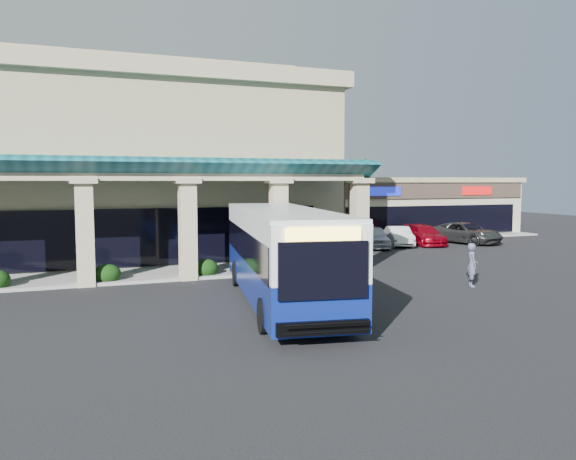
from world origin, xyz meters
name	(u,v)px	position (x,y,z in m)	size (l,w,h in m)	color
ground	(288,296)	(0.00, 0.00, 0.00)	(110.00, 110.00, 0.00)	black
main_building	(70,163)	(-8.00, 16.00, 5.67)	(30.80, 14.80, 11.35)	tan
arcade	(72,219)	(-8.00, 6.80, 2.85)	(30.00, 6.20, 5.70)	#0E4A54
strip_mall	(377,205)	(18.00, 24.00, 2.45)	(22.50, 12.50, 4.90)	beige
palm_0	(351,202)	(8.50, 11.00, 3.30)	(2.40, 2.40, 6.60)	#154011
palm_1	(343,206)	(9.50, 14.00, 2.90)	(2.40, 2.40, 5.80)	#154011
broadleaf_tree	(290,210)	(7.50, 19.00, 2.41)	(2.60, 2.60, 4.81)	black
transit_bus	(282,256)	(-0.64, -1.00, 1.77)	(2.96, 12.71, 3.55)	navy
pedestrian	(472,265)	(8.26, -0.95, 0.95)	(0.70, 0.46, 1.91)	#484F65
car_silver	(374,237)	(11.40, 13.08, 0.76)	(1.80, 4.48, 1.53)	#B0B2BF
car_white	(399,236)	(13.66, 13.49, 0.69)	(1.46, 4.20, 1.38)	white
car_red	(425,235)	(15.84, 13.50, 0.70)	(1.95, 4.79, 1.39)	maroon
car_gray	(465,233)	(19.21, 13.21, 0.77)	(2.55, 5.53, 1.54)	#2A2B2C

